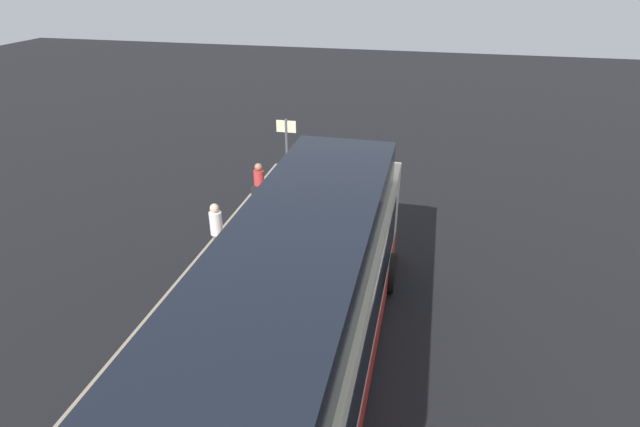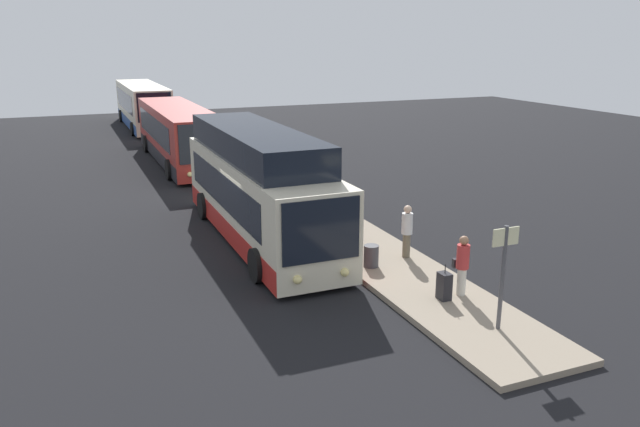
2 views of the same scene
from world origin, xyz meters
The scene contains 8 objects.
ground centered at (0.00, 0.00, 0.00)m, with size 80.00×80.00×0.00m, color black.
platform centered at (0.00, 2.93, 0.08)m, with size 20.00×2.67×0.16m.
bus_lead centered at (-1.00, 0.19, 1.67)m, with size 10.70×2.75×3.75m.
passenger_boarding centered at (5.94, 3.50, 1.04)m, with size 0.54×0.38×1.61m.
passenger_waiting centered at (2.90, 3.64, 1.06)m, with size 0.46×0.46×1.64m.
suitcase centered at (6.04, 2.91, 0.52)m, with size 0.36×0.27×0.96m.
sign_post centered at (7.95, 3.14, 1.72)m, with size 0.10×0.69×2.49m.
trash_bin centered at (3.21, 2.27, 0.49)m, with size 0.44×0.44×0.65m.
Camera 1 is at (-7.88, -1.69, 7.50)m, focal length 28.00 mm.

